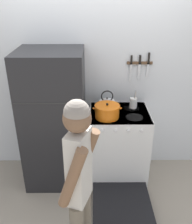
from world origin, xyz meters
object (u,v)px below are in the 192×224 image
object	(u,v)px
dutch_oven_pot	(107,111)
utensil_jar	(134,103)
stove_range	(119,147)
tea_kettle	(107,103)
person	(80,185)
refrigerator	(55,120)

from	to	relation	value
dutch_oven_pot	utensil_jar	bearing A→B (deg)	37.09
stove_range	tea_kettle	distance (m)	0.58
person	refrigerator	bearing A→B (deg)	35.65
refrigerator	person	distance (m)	1.27
utensil_jar	stove_range	bearing A→B (deg)	-136.36
dutch_oven_pot	person	bearing A→B (deg)	-103.07
stove_range	utensil_jar	size ratio (longest dim) A/B	5.39
stove_range	refrigerator	bearing A→B (deg)	178.39
refrigerator	tea_kettle	xyz separation A→B (m)	(0.64, 0.14, 0.16)
refrigerator	stove_range	bearing A→B (deg)	-1.61
utensil_jar	person	world-z (taller)	person
stove_range	dutch_oven_pot	size ratio (longest dim) A/B	4.20
tea_kettle	utensil_jar	distance (m)	0.32
stove_range	dutch_oven_pot	xyz separation A→B (m)	(-0.16, -0.08, 0.55)
refrigerator	person	size ratio (longest dim) A/B	1.03
stove_range	dutch_oven_pot	distance (m)	0.58
dutch_oven_pot	utensil_jar	xyz separation A→B (m)	(0.34, 0.25, -0.01)
person	tea_kettle	bearing A→B (deg)	7.42
utensil_jar	refrigerator	bearing A→B (deg)	-171.31
dutch_oven_pot	person	distance (m)	1.14
stove_range	utensil_jar	xyz separation A→B (m)	(0.18, 0.17, 0.54)
person	stove_range	bearing A→B (deg)	-0.57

